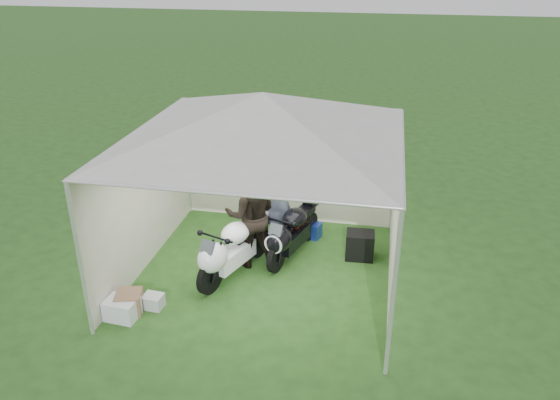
{
  "coord_description": "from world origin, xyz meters",
  "views": [
    {
      "loc": [
        1.73,
        -7.46,
        4.86
      ],
      "look_at": [
        0.18,
        0.35,
        1.17
      ],
      "focal_mm": 35.0,
      "sensor_mm": 36.0,
      "label": 1
    }
  ],
  "objects_px": {
    "person_dark_jacket": "(251,215)",
    "equipment_box": "(360,245)",
    "person_blue_jacket": "(279,202)",
    "crate_2": "(153,301)",
    "canopy_tent": "(263,120)",
    "crate_1": "(129,302)",
    "paddock_stand": "(310,230)",
    "motorcycle_black": "(291,232)",
    "crate_0": "(122,309)",
    "motorcycle_white": "(231,248)"
  },
  "relations": [
    {
      "from": "person_dark_jacket",
      "to": "equipment_box",
      "type": "xyz_separation_m",
      "value": [
        1.77,
        0.52,
        -0.66
      ]
    },
    {
      "from": "person_blue_jacket",
      "to": "crate_2",
      "type": "xyz_separation_m",
      "value": [
        -1.47,
        -2.14,
        -0.78
      ]
    },
    {
      "from": "canopy_tent",
      "to": "crate_1",
      "type": "relative_size",
      "value": 15.68
    },
    {
      "from": "canopy_tent",
      "to": "crate_1",
      "type": "xyz_separation_m",
      "value": [
        -1.71,
        -1.46,
        -2.41
      ]
    },
    {
      "from": "paddock_stand",
      "to": "crate_2",
      "type": "distance_m",
      "value": 3.27
    },
    {
      "from": "canopy_tent",
      "to": "motorcycle_black",
      "type": "height_order",
      "value": "canopy_tent"
    },
    {
      "from": "paddock_stand",
      "to": "person_dark_jacket",
      "type": "height_order",
      "value": "person_dark_jacket"
    },
    {
      "from": "crate_0",
      "to": "crate_2",
      "type": "bearing_deg",
      "value": 43.44
    },
    {
      "from": "paddock_stand",
      "to": "person_dark_jacket",
      "type": "xyz_separation_m",
      "value": [
        -0.83,
        -1.09,
        0.75
      ]
    },
    {
      "from": "canopy_tent",
      "to": "person_blue_jacket",
      "type": "height_order",
      "value": "canopy_tent"
    },
    {
      "from": "crate_1",
      "to": "equipment_box",
      "type": "bearing_deg",
      "value": 34.74
    },
    {
      "from": "equipment_box",
      "to": "crate_1",
      "type": "distance_m",
      "value": 3.89
    },
    {
      "from": "equipment_box",
      "to": "crate_0",
      "type": "distance_m",
      "value": 4.01
    },
    {
      "from": "paddock_stand",
      "to": "person_dark_jacket",
      "type": "distance_m",
      "value": 1.56
    },
    {
      "from": "equipment_box",
      "to": "motorcycle_black",
      "type": "bearing_deg",
      "value": -169.85
    },
    {
      "from": "motorcycle_white",
      "to": "person_blue_jacket",
      "type": "relative_size",
      "value": 1.01
    },
    {
      "from": "motorcycle_black",
      "to": "crate_1",
      "type": "relative_size",
      "value": 4.79
    },
    {
      "from": "equipment_box",
      "to": "person_dark_jacket",
      "type": "bearing_deg",
      "value": -163.54
    },
    {
      "from": "crate_0",
      "to": "motorcycle_white",
      "type": "bearing_deg",
      "value": 47.94
    },
    {
      "from": "motorcycle_black",
      "to": "crate_2",
      "type": "bearing_deg",
      "value": -116.88
    },
    {
      "from": "motorcycle_white",
      "to": "motorcycle_black",
      "type": "xyz_separation_m",
      "value": [
        0.83,
        0.78,
        -0.02
      ]
    },
    {
      "from": "paddock_stand",
      "to": "crate_1",
      "type": "relative_size",
      "value": 1.06
    },
    {
      "from": "motorcycle_white",
      "to": "person_dark_jacket",
      "type": "distance_m",
      "value": 0.65
    },
    {
      "from": "person_dark_jacket",
      "to": "crate_0",
      "type": "height_order",
      "value": "person_dark_jacket"
    },
    {
      "from": "person_blue_jacket",
      "to": "crate_1",
      "type": "distance_m",
      "value": 3.0
    },
    {
      "from": "crate_0",
      "to": "crate_1",
      "type": "xyz_separation_m",
      "value": [
        0.04,
        0.15,
        0.01
      ]
    },
    {
      "from": "motorcycle_black",
      "to": "crate_0",
      "type": "xyz_separation_m",
      "value": [
        -2.07,
        -2.16,
        -0.34
      ]
    },
    {
      "from": "canopy_tent",
      "to": "equipment_box",
      "type": "height_order",
      "value": "canopy_tent"
    },
    {
      "from": "canopy_tent",
      "to": "crate_2",
      "type": "relative_size",
      "value": 19.86
    },
    {
      "from": "crate_0",
      "to": "person_blue_jacket",
      "type": "bearing_deg",
      "value": 53.69
    },
    {
      "from": "motorcycle_black",
      "to": "crate_0",
      "type": "bearing_deg",
      "value": -117.38
    },
    {
      "from": "person_dark_jacket",
      "to": "canopy_tent",
      "type": "bearing_deg",
      "value": 125.83
    },
    {
      "from": "crate_2",
      "to": "paddock_stand",
      "type": "bearing_deg",
      "value": 53.06
    },
    {
      "from": "person_blue_jacket",
      "to": "crate_1",
      "type": "bearing_deg",
      "value": -2.04
    },
    {
      "from": "motorcycle_black",
      "to": "person_blue_jacket",
      "type": "height_order",
      "value": "person_blue_jacket"
    },
    {
      "from": "canopy_tent",
      "to": "crate_2",
      "type": "distance_m",
      "value": 3.13
    },
    {
      "from": "motorcycle_black",
      "to": "paddock_stand",
      "type": "height_order",
      "value": "motorcycle_black"
    },
    {
      "from": "person_dark_jacket",
      "to": "equipment_box",
      "type": "bearing_deg",
      "value": -178.04
    },
    {
      "from": "motorcycle_black",
      "to": "person_dark_jacket",
      "type": "bearing_deg",
      "value": -135.98
    },
    {
      "from": "canopy_tent",
      "to": "equipment_box",
      "type": "bearing_deg",
      "value": 26.77
    },
    {
      "from": "crate_1",
      "to": "motorcycle_white",
      "type": "bearing_deg",
      "value": 45.63
    },
    {
      "from": "motorcycle_black",
      "to": "equipment_box",
      "type": "distance_m",
      "value": 1.21
    },
    {
      "from": "motorcycle_black",
      "to": "paddock_stand",
      "type": "distance_m",
      "value": 0.88
    },
    {
      "from": "motorcycle_black",
      "to": "equipment_box",
      "type": "xyz_separation_m",
      "value": [
        1.17,
        0.21,
        -0.25
      ]
    },
    {
      "from": "paddock_stand",
      "to": "crate_1",
      "type": "height_order",
      "value": "crate_1"
    },
    {
      "from": "paddock_stand",
      "to": "person_blue_jacket",
      "type": "distance_m",
      "value": 1.0
    },
    {
      "from": "person_dark_jacket",
      "to": "crate_1",
      "type": "xyz_separation_m",
      "value": [
        -1.43,
        -1.69,
        -0.73
      ]
    },
    {
      "from": "motorcycle_black",
      "to": "person_dark_jacket",
      "type": "xyz_separation_m",
      "value": [
        -0.6,
        -0.31,
        0.41
      ]
    },
    {
      "from": "paddock_stand",
      "to": "equipment_box",
      "type": "distance_m",
      "value": 1.1
    },
    {
      "from": "paddock_stand",
      "to": "person_blue_jacket",
      "type": "height_order",
      "value": "person_blue_jacket"
    }
  ]
}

